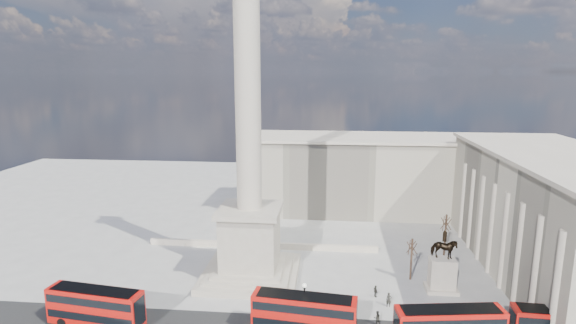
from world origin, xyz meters
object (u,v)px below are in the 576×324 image
Objects in this scene: nelsons_column at (249,193)px; red_bus_b at (305,314)px; pedestrian_walking at (389,300)px; red_bus_a at (96,307)px; victorian_lamp at (304,303)px; pedestrian_crossing at (376,291)px; equestrian_statue at (442,270)px; pedestrian_standing at (377,318)px.

nelsons_column is 4.04× the size of red_bus_b.
red_bus_a is at bearing -172.26° from pedestrian_walking.
pedestrian_crossing is at bearing 44.15° from victorian_lamp.
equestrian_statue reaches higher than victorian_lamp.
pedestrian_crossing is at bearing 116.31° from pedestrian_walking.
pedestrian_standing is (8.63, 2.92, -1.68)m from red_bus_b.
red_bus_a is 6.24× the size of pedestrian_walking.
nelsons_column is at bearing 128.43° from red_bus_b.
pedestrian_standing is (33.70, 3.51, -1.62)m from red_bus_a.
red_bus_b is 7.31× the size of pedestrian_crossing.
pedestrian_walking reaches higher than pedestrian_standing.
pedestrian_walking is at bearing -171.25° from pedestrian_crossing.
victorian_lamp is at bearing -147.78° from equestrian_statue.
red_bus_b reaches higher than pedestrian_standing.
victorian_lamp reaches higher than red_bus_b.
pedestrian_walking is (-7.89, -5.21, -2.17)m from equestrian_statue.
equestrian_statue is at bearing -3.80° from nelsons_column.
equestrian_statue is (27.43, -1.82, -9.78)m from nelsons_column.
equestrian_statue is at bearing -95.98° from pedestrian_crossing.
victorian_lamp is 21.96m from equestrian_statue.
pedestrian_walking is (10.69, 6.50, -2.56)m from victorian_lamp.
equestrian_statue is at bearing 24.56° from red_bus_a.
victorian_lamp reaches higher than pedestrian_walking.
red_bus_a is (-16.11, -15.01, -10.41)m from nelsons_column.
pedestrian_walking is at bearing 41.50° from red_bus_b.
victorian_lamp is 3.54× the size of pedestrian_crossing.
equestrian_statue is 5.00× the size of pedestrian_standing.
equestrian_statue reaches higher than red_bus_a.
red_bus_b is 1.38× the size of equestrian_statue.
pedestrian_crossing is (9.21, 8.94, -2.68)m from victorian_lamp.
pedestrian_walking is at bearing 20.32° from red_bus_a.
equestrian_statue reaches higher than red_bus_b.
red_bus_a is 0.98× the size of red_bus_b.
victorian_lamp reaches higher than red_bus_a.
victorian_lamp is (24.96, 1.48, 1.01)m from red_bus_a.
nelsons_column is 25.80× the size of pedestrian_walking.
red_bus_b reaches higher than pedestrian_crossing.
red_bus_b is 22.37m from equestrian_statue.
red_bus_a is at bearing -7.41° from pedestrian_standing.
victorian_lamp is 12.77m from pedestrian_walking.
red_bus_b is (25.07, 0.60, 0.06)m from red_bus_a.
red_bus_a is at bearing -137.02° from nelsons_column.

